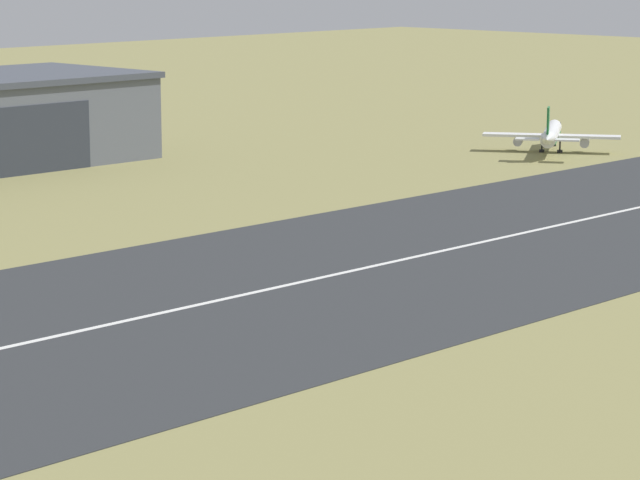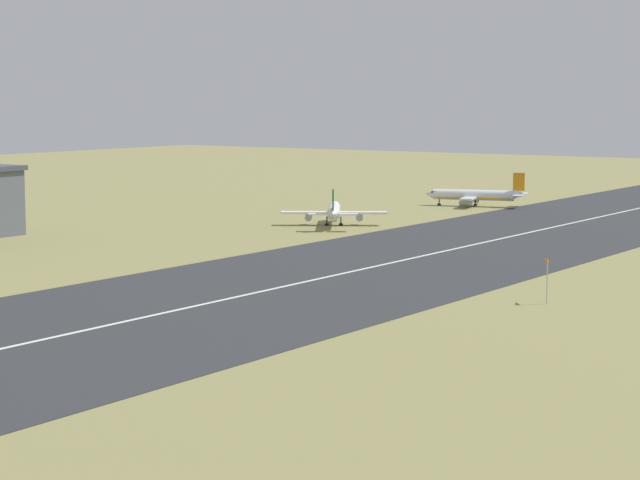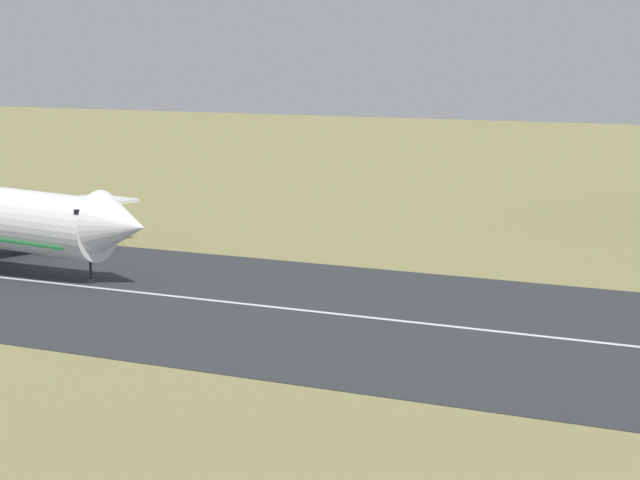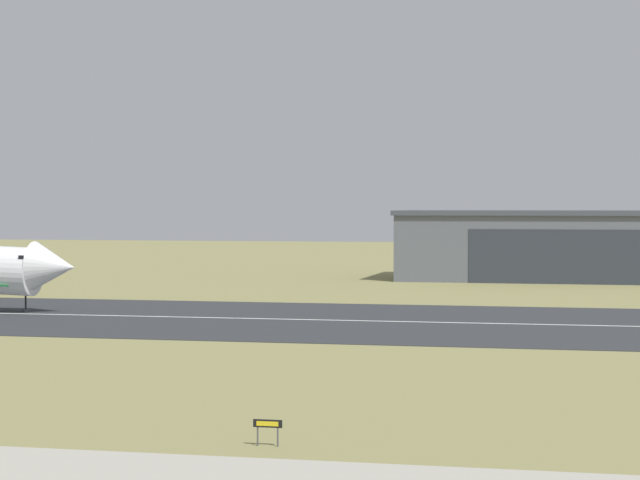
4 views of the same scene
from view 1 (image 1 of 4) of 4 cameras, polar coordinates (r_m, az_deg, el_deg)
runway_strip at (r=147.49m, az=1.37°, el=-1.14°), size 507.93×50.07×0.06m
runway_centreline at (r=147.48m, az=1.37°, el=-1.13°), size 457.14×0.70×0.01m
airplane_parked_west at (r=236.67m, az=8.70°, el=3.95°), size 22.69×20.13×8.06m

